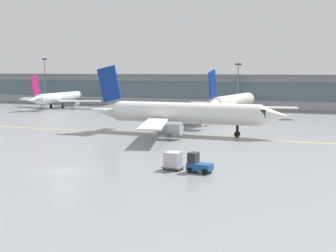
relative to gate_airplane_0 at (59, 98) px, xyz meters
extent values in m
plane|color=gray|center=(49.78, -70.71, -2.84)|extent=(400.00, 400.00, 0.00)
cube|color=yellow|center=(52.37, -40.84, -2.83)|extent=(109.98, 2.95, 0.01)
cube|color=#B2B7BC|center=(49.78, 21.12, 1.66)|extent=(186.11, 8.00, 9.00)
cube|color=slate|center=(49.78, 17.04, 2.11)|extent=(178.67, 0.16, 5.04)
cube|color=slate|center=(49.78, 19.62, 6.46)|extent=(193.56, 11.00, 0.60)
cylinder|color=white|center=(-0.02, 0.37, 0.09)|extent=(3.71, 20.60, 2.85)
cone|color=white|center=(-0.52, 12.31, 0.09)|extent=(2.85, 3.53, 2.70)
cube|color=black|center=(-0.43, 10.04, 0.45)|extent=(2.33, 2.65, 1.00)
cone|color=white|center=(0.52, -12.15, 0.09)|extent=(2.61, 4.65, 2.42)
cube|color=white|center=(-7.22, -1.61, -0.69)|extent=(12.02, 5.36, 0.23)
cylinder|color=#999EA3|center=(-4.93, -0.26, -1.48)|extent=(1.88, 3.09, 1.76)
cube|color=white|center=(7.33, -1.00, -0.69)|extent=(11.96, 6.25, 0.23)
cylinder|color=#999EA3|center=(4.94, 0.16, -1.48)|extent=(1.88, 3.09, 1.76)
cube|color=#B21E66|center=(0.48, -11.24, 3.94)|extent=(0.46, 3.85, 5.36)
cube|color=white|center=(-1.63, -10.99, 0.52)|extent=(4.27, 2.18, 0.20)
cube|color=white|center=(2.55, -10.81, 0.52)|extent=(4.27, 2.18, 0.20)
cylinder|color=black|center=(-0.32, 7.53, -2.08)|extent=(0.37, 0.37, 1.51)
cylinder|color=black|center=(-0.32, 7.53, -2.46)|extent=(0.49, 0.77, 0.75)
cylinder|color=black|center=(-1.87, -1.39, -2.08)|extent=(0.37, 0.37, 1.51)
cylinder|color=black|center=(-1.87, -1.39, -2.46)|extent=(0.49, 0.77, 0.75)
cylinder|color=black|center=(1.98, -1.22, -2.08)|extent=(0.37, 0.37, 1.51)
cylinder|color=black|center=(1.98, -1.22, -2.46)|extent=(0.49, 0.77, 0.75)
cylinder|color=silver|center=(52.26, -5.43, 0.55)|extent=(5.28, 23.90, 3.29)
cone|color=silver|center=(53.43, 8.34, 0.55)|extent=(3.45, 4.20, 3.13)
cube|color=black|center=(53.21, 5.72, 0.96)|extent=(2.81, 3.17, 1.15)
cone|color=silver|center=(51.04, -19.87, 0.55)|extent=(3.23, 5.48, 2.80)
cube|color=silver|center=(43.71, -6.65, -0.35)|extent=(13.77, 7.73, 0.27)
cylinder|color=#999EA3|center=(46.53, -5.44, -1.27)|extent=(2.32, 3.64, 2.03)
cube|color=silver|center=(60.49, -8.07, -0.35)|extent=(13.90, 5.67, 0.27)
cylinder|color=#999EA3|center=(57.91, -6.40, -1.27)|extent=(2.32, 3.64, 2.03)
cube|color=navy|center=(51.13, -18.82, 5.01)|extent=(0.72, 4.45, 6.20)
cube|color=silver|center=(48.75, -18.23, 1.05)|extent=(5.02, 2.72, 0.23)
cube|color=silver|center=(53.57, -18.64, 1.05)|extent=(5.02, 2.72, 0.23)
cylinder|color=black|center=(52.96, 2.83, -1.97)|extent=(0.43, 0.43, 1.74)
cylinder|color=black|center=(52.96, 2.83, -2.40)|extent=(0.60, 0.91, 0.87)
cylinder|color=black|center=(49.88, -7.18, -1.97)|extent=(0.43, 0.43, 1.74)
cylinder|color=black|center=(49.88, -7.18, -2.40)|extent=(0.60, 0.91, 0.87)
cylinder|color=black|center=(54.32, -7.55, -1.97)|extent=(0.43, 0.43, 1.74)
cylinder|color=black|center=(54.32, -7.55, -2.40)|extent=(0.60, 0.91, 0.87)
cylinder|color=white|center=(52.37, -38.84, 0.76)|extent=(25.26, 4.09, 3.50)
cone|color=white|center=(67.06, -38.49, 0.76)|extent=(4.27, 3.42, 3.32)
cube|color=black|center=(64.26, -38.56, 1.20)|extent=(3.21, 2.80, 1.22)
cone|color=white|center=(36.99, -39.20, 0.76)|extent=(5.66, 3.10, 2.97)
cube|color=white|center=(50.10, -29.94, -0.20)|extent=(6.84, 14.76, 0.29)
cylinder|color=#999EA3|center=(51.71, -32.78, -1.17)|extent=(3.75, 2.25, 2.16)
cube|color=white|center=(50.53, -47.83, -0.20)|extent=(7.45, 14.73, 0.29)
cylinder|color=#999EA3|center=(52.00, -44.91, -1.17)|extent=(3.75, 2.25, 2.16)
cube|color=navy|center=(38.11, -39.17, 5.49)|extent=(4.72, 0.48, 6.59)
cube|color=white|center=(38.46, -36.59, 1.29)|extent=(2.59, 5.20, 0.25)
cube|color=white|center=(38.58, -41.73, 1.29)|extent=(2.59, 5.20, 0.25)
cylinder|color=black|center=(61.18, -38.63, -1.91)|extent=(0.45, 0.45, 1.85)
cylinder|color=black|center=(61.18, -38.63, -2.37)|extent=(0.94, 0.59, 0.93)
cylinder|color=black|center=(50.26, -36.52, -1.91)|extent=(0.45, 0.45, 1.85)
cylinder|color=black|center=(50.26, -36.52, -2.37)|extent=(0.94, 0.59, 0.93)
cylinder|color=black|center=(50.37, -41.25, -1.91)|extent=(0.45, 0.45, 1.85)
cylinder|color=black|center=(50.37, -41.25, -2.37)|extent=(0.94, 0.59, 0.93)
cube|color=#194C8C|center=(63.68, -66.05, -2.19)|extent=(2.73, 1.67, 0.70)
cube|color=#1E2328|center=(62.93, -65.97, -1.29)|extent=(1.03, 1.33, 1.10)
cylinder|color=black|center=(64.60, -65.45, -2.54)|extent=(0.62, 0.28, 0.60)
cylinder|color=black|center=(64.45, -66.84, -2.54)|extent=(0.62, 0.28, 0.60)
cylinder|color=black|center=(62.91, -65.27, -2.54)|extent=(0.62, 0.28, 0.60)
cylinder|color=black|center=(62.76, -66.66, -2.54)|extent=(0.62, 0.28, 0.60)
cube|color=#595B60|center=(60.53, -65.72, -2.56)|extent=(2.26, 1.82, 0.12)
cube|color=silver|center=(60.53, -65.72, -1.70)|extent=(1.75, 1.66, 1.60)
cylinder|color=black|center=(61.35, -65.10, -2.73)|extent=(0.23, 0.12, 0.22)
cylinder|color=black|center=(61.20, -66.49, -2.73)|extent=(0.23, 0.12, 0.22)
cylinder|color=black|center=(59.86, -64.94, -2.73)|extent=(0.23, 0.12, 0.22)
cylinder|color=black|center=(59.71, -66.33, -2.73)|extent=(0.23, 0.12, 0.22)
cylinder|color=gray|center=(-15.55, 14.64, 4.20)|extent=(0.36, 0.36, 14.08)
cube|color=#3F3F42|center=(-15.55, 14.64, 11.50)|extent=(1.80, 0.30, 0.50)
cylinder|color=gray|center=(48.66, 14.48, 3.20)|extent=(0.36, 0.36, 12.07)
cube|color=#3F3F42|center=(48.66, 14.48, 9.48)|extent=(1.80, 0.30, 0.50)
camera|label=1|loc=(78.34, -111.74, 7.89)|focal=49.56mm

